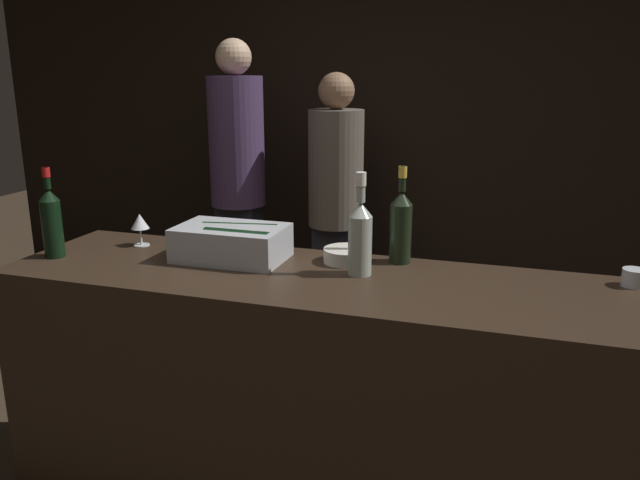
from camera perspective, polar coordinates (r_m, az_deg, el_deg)
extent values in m
cube|color=black|center=(4.15, 9.16, 11.71)|extent=(6.40, 0.06, 2.80)
cube|color=#2D2116|center=(2.34, -0.24, -14.52)|extent=(2.24, 0.62, 0.96)
cube|color=#B7BABF|center=(2.34, -8.11, -0.27)|extent=(0.40, 0.25, 0.13)
cylinder|color=black|center=(2.26, -7.66, 0.05)|extent=(0.25, 0.07, 0.07)
cylinder|color=#B2B7AD|center=(2.32, -7.59, 0.43)|extent=(0.28, 0.07, 0.06)
cylinder|color=#143319|center=(2.37, -7.33, 0.78)|extent=(0.30, 0.12, 0.07)
cylinder|color=silver|center=(2.29, 2.45, -1.40)|extent=(0.17, 0.17, 0.05)
cylinder|color=gray|center=(2.29, 2.46, -0.89)|extent=(0.14, 0.14, 0.01)
cylinder|color=silver|center=(2.61, -15.99, -0.44)|extent=(0.06, 0.06, 0.00)
cylinder|color=silver|center=(2.60, -16.05, 0.30)|extent=(0.01, 0.01, 0.07)
cone|color=silver|center=(2.59, -16.15, 1.66)|extent=(0.07, 0.07, 0.06)
cylinder|color=silver|center=(2.28, 26.78, -3.10)|extent=(0.08, 0.08, 0.06)
sphere|color=#F9D67F|center=(2.28, 26.79, -3.03)|extent=(0.03, 0.03, 0.03)
cylinder|color=black|center=(2.54, -23.26, 0.93)|extent=(0.07, 0.07, 0.22)
cone|color=black|center=(2.51, -23.57, 3.81)|extent=(0.07, 0.07, 0.04)
cylinder|color=black|center=(2.50, -23.72, 5.20)|extent=(0.02, 0.02, 0.08)
cylinder|color=red|center=(2.50, -23.77, 5.70)|extent=(0.03, 0.03, 0.04)
cylinder|color=black|center=(2.28, 7.38, 0.57)|extent=(0.08, 0.08, 0.22)
cone|color=black|center=(2.25, 7.49, 3.82)|extent=(0.08, 0.08, 0.05)
cylinder|color=black|center=(2.24, 7.55, 5.56)|extent=(0.03, 0.03, 0.09)
cylinder|color=gold|center=(2.24, 7.57, 6.18)|extent=(0.03, 0.03, 0.04)
cylinder|color=#9EA899|center=(2.13, 3.67, -0.53)|extent=(0.08, 0.08, 0.21)
cone|color=#9EA899|center=(2.10, 3.73, 2.82)|extent=(0.08, 0.08, 0.05)
cylinder|color=#9EA899|center=(2.09, 3.76, 4.84)|extent=(0.03, 0.03, 0.10)
cylinder|color=white|center=(2.08, 3.78, 5.59)|extent=(0.03, 0.03, 0.05)
cube|color=black|center=(3.97, -7.24, -2.75)|extent=(0.25, 0.18, 0.85)
cylinder|color=#473356|center=(3.80, -7.64, 8.89)|extent=(0.33, 0.33, 0.77)
sphere|color=beige|center=(3.78, -7.91, 16.25)|extent=(0.21, 0.21, 0.21)
cube|color=black|center=(3.88, 1.39, -3.91)|extent=(0.25, 0.18, 0.74)
cylinder|color=#60564C|center=(3.71, 1.46, 6.54)|extent=(0.33, 0.33, 0.69)
sphere|color=#997051|center=(3.67, 1.51, 13.48)|extent=(0.21, 0.21, 0.21)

